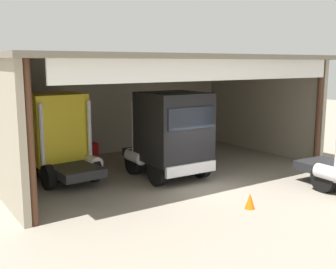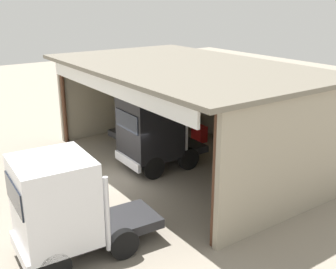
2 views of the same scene
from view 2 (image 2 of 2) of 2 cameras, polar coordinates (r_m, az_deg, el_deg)
name	(u,v)px [view 2 (image 2 of 2)]	position (r m, az deg, el deg)	size (l,w,h in m)	color
ground_plane	(118,180)	(20.70, -6.86, -6.27)	(80.00, 80.00, 0.00)	gray
workshop_shed	(201,93)	(22.22, 4.53, 5.66)	(14.93, 9.36, 5.37)	#9E937F
truck_yellow_yard_outside	(154,108)	(26.08, -1.92, 3.64)	(2.68, 4.48, 3.72)	yellow
truck_black_center_left_bay	(153,131)	(21.30, -2.08, 0.45)	(2.77, 4.58, 3.78)	black
truck_white_right_bay	(63,206)	(14.52, -14.21, -9.53)	(2.74, 5.12, 3.71)	white
oil_drum	(280,165)	(21.95, 15.08, -4.10)	(0.58, 0.58, 0.86)	#194CB2
tool_cart	(199,133)	(25.87, 4.32, 0.14)	(0.90, 0.60, 1.00)	red
traffic_cone	(67,186)	(19.85, -13.66, -6.92)	(0.36, 0.36, 0.56)	orange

